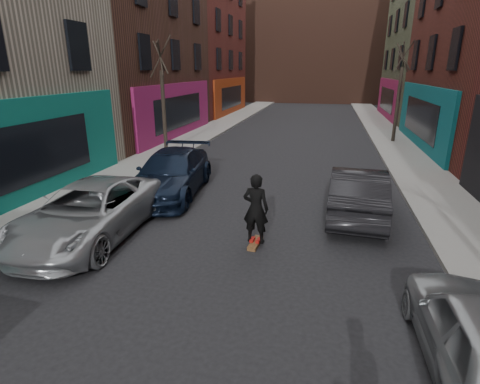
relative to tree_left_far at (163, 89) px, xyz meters
The scene contains 10 objects.
sidewalk_left 12.45m from the tree_left_far, 90.24° to the left, with size 2.50×84.00×0.13m, color gray.
sidewalk_right 17.61m from the tree_left_far, 43.95° to the left, with size 2.50×84.00×0.13m, color gray.
building_far 38.67m from the tree_left_far, 80.73° to the left, with size 40.00×10.00×14.00m, color #47281E.
tree_left_far is the anchor object (origin of this frame).
tree_right_far 13.78m from the tree_left_far, 25.82° to the left, with size 2.00×2.00×6.80m, color black, non-canonical shape.
parked_left_far 10.85m from the tree_left_far, 77.25° to the right, with size 2.44×5.29×1.47m, color #969A9E.
parked_left_end 7.44m from the tree_left_far, 64.52° to the right, with size 2.17×5.33×1.55m, color black.
parked_right_end 12.01m from the tree_left_far, 36.40° to the right, with size 1.61×4.63×1.52m, color black.
skateboard 12.34m from the tree_left_far, 55.28° to the right, with size 0.22×0.80×0.10m, color brown.
skateboarder 12.12m from the tree_left_far, 55.28° to the right, with size 0.66×0.44×1.82m, color black.
Camera 1 is at (2.18, -0.47, 4.37)m, focal length 28.00 mm.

